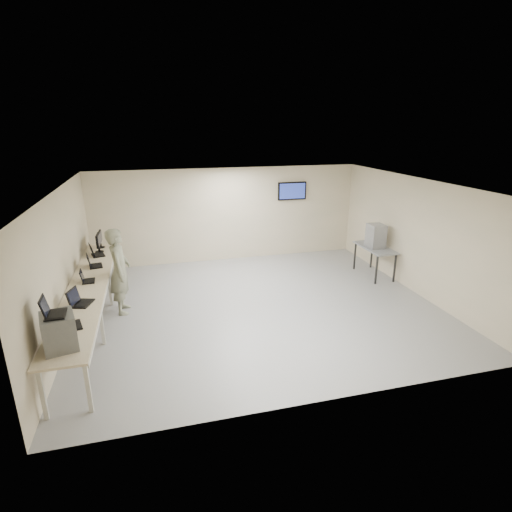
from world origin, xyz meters
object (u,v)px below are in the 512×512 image
object	(u,v)px
workbench	(89,288)
equipment_box	(59,331)
soldier	(120,271)
side_table	(375,250)

from	to	relation	value
workbench	equipment_box	bearing A→B (deg)	-91.46
soldier	workbench	bearing A→B (deg)	131.05
workbench	soldier	bearing A→B (deg)	40.00
workbench	equipment_box	size ratio (longest dim) A/B	11.35
equipment_box	soldier	world-z (taller)	soldier
side_table	workbench	bearing A→B (deg)	-171.48
workbench	soldier	size ratio (longest dim) A/B	3.12
equipment_box	side_table	world-z (taller)	equipment_box
side_table	equipment_box	bearing A→B (deg)	-153.99
soldier	side_table	distance (m)	6.63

